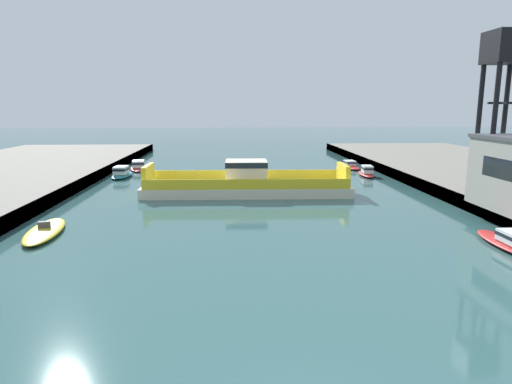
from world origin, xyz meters
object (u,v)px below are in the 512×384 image
at_px(moored_boat_far_left, 45,231).
at_px(crane_tower, 505,70).
at_px(moored_boat_mid_right, 367,172).
at_px(chain_ferry, 246,184).
at_px(moored_boat_near_left, 350,165).
at_px(moored_boat_mid_left, 122,173).
at_px(moored_boat_upstream_a, 139,166).

relative_size(moored_boat_far_left, crane_tower, 0.55).
xyz_separation_m(moored_boat_mid_right, moored_boat_far_left, (-33.72, -27.30, -0.31)).
bearing_deg(chain_ferry, moored_boat_near_left, 49.19).
relative_size(moored_boat_mid_left, moored_boat_upstream_a, 0.80).
height_order(moored_boat_mid_left, crane_tower, crane_tower).
bearing_deg(moored_boat_mid_left, chain_ferry, -36.94).
relative_size(moored_boat_near_left, moored_boat_mid_left, 1.01).
bearing_deg(crane_tower, moored_boat_near_left, 99.09).
bearing_deg(moored_boat_upstream_a, crane_tower, -38.92).
xyz_separation_m(moored_boat_near_left, moored_boat_mid_left, (-34.40, -7.40, 0.15)).
xyz_separation_m(moored_boat_far_left, crane_tower, (38.52, 4.85, 12.62)).
distance_m(moored_boat_far_left, crane_tower, 40.83).
height_order(chain_ferry, moored_boat_upstream_a, chain_ferry).
relative_size(moored_boat_far_left, moored_boat_upstream_a, 0.95).
height_order(moored_boat_upstream_a, crane_tower, crane_tower).
height_order(chain_ferry, crane_tower, crane_tower).
distance_m(moored_boat_mid_right, moored_boat_far_left, 43.39).
relative_size(chain_ferry, crane_tower, 1.56).
bearing_deg(moored_boat_upstream_a, moored_boat_far_left, -89.97).
bearing_deg(moored_boat_upstream_a, moored_boat_mid_right, -14.42).
bearing_deg(moored_boat_mid_left, crane_tower, -30.75).
height_order(moored_boat_near_left, moored_boat_mid_left, moored_boat_mid_left).
relative_size(moored_boat_mid_right, moored_boat_upstream_a, 0.73).
height_order(moored_boat_mid_left, moored_boat_mid_right, moored_boat_mid_left).
bearing_deg(moored_boat_far_left, crane_tower, 7.18).
xyz_separation_m(chain_ferry, crane_tower, (22.34, -10.62, 11.76)).
xyz_separation_m(chain_ferry, moored_boat_near_left, (17.41, 20.17, -0.69)).
bearing_deg(moored_boat_near_left, moored_boat_upstream_a, 179.44).
bearing_deg(moored_boat_mid_right, crane_tower, -77.91).
relative_size(moored_boat_mid_left, crane_tower, 0.46).
xyz_separation_m(chain_ferry, moored_boat_mid_left, (-16.98, 12.77, -0.53)).
bearing_deg(chain_ferry, moored_boat_mid_left, 143.06).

